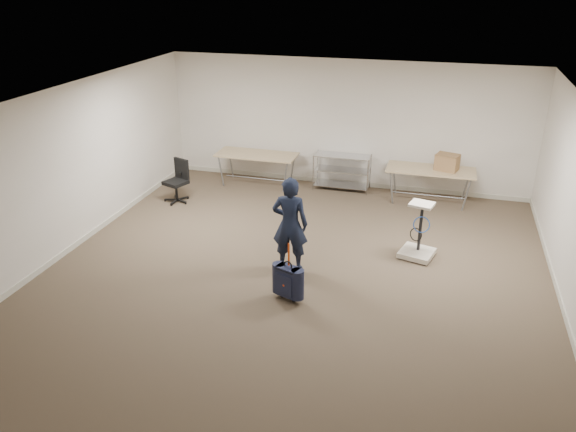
% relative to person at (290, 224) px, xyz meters
% --- Properties ---
extents(ground, '(9.00, 9.00, 0.00)m').
position_rel_person_xyz_m(ground, '(0.14, -0.40, -0.79)').
color(ground, '#4B3D2D').
rests_on(ground, ground).
extents(room_shell, '(8.00, 9.00, 9.00)m').
position_rel_person_xyz_m(room_shell, '(0.14, 0.98, -0.74)').
color(room_shell, beige).
rests_on(room_shell, ground).
extents(folding_table_left, '(1.80, 0.75, 0.73)m').
position_rel_person_xyz_m(folding_table_left, '(-1.76, 3.55, -0.12)').
color(folding_table_left, tan).
rests_on(folding_table_left, ground).
extents(folding_table_right, '(1.80, 0.75, 0.73)m').
position_rel_person_xyz_m(folding_table_right, '(2.04, 3.55, -0.12)').
color(folding_table_right, tan).
rests_on(folding_table_right, ground).
extents(wire_shelf, '(1.22, 0.47, 0.80)m').
position_rel_person_xyz_m(wire_shelf, '(0.14, 3.80, -0.35)').
color(wire_shelf, silver).
rests_on(wire_shelf, ground).
extents(person, '(0.61, 0.43, 1.59)m').
position_rel_person_xyz_m(person, '(0.00, 0.00, 0.00)').
color(person, black).
rests_on(person, ground).
extents(suitcase, '(0.39, 0.30, 0.93)m').
position_rel_person_xyz_m(suitcase, '(0.23, -0.94, -0.48)').
color(suitcase, black).
rests_on(suitcase, ground).
extents(office_chair, '(0.54, 0.55, 0.90)m').
position_rel_person_xyz_m(office_chair, '(-3.06, 2.16, -0.52)').
color(office_chair, black).
rests_on(office_chair, ground).
extents(equipment_cart, '(0.66, 0.66, 0.99)m').
position_rel_person_xyz_m(equipment_cart, '(1.99, 0.98, -0.53)').
color(equipment_cart, beige).
rests_on(equipment_cart, ground).
extents(cardboard_box, '(0.52, 0.45, 0.33)m').
position_rel_person_xyz_m(cardboard_box, '(2.34, 3.58, 0.10)').
color(cardboard_box, brown).
rests_on(cardboard_box, folding_table_right).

